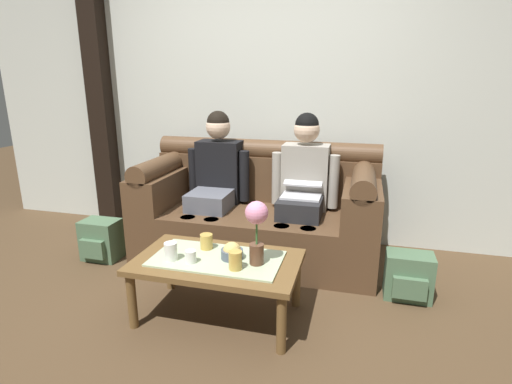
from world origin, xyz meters
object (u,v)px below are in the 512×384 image
(person_left, at_px, (216,178))
(backpack_left, at_px, (101,240))
(couch, at_px, (258,212))
(person_right, at_px, (303,183))
(flower_vase, at_px, (257,224))
(cup_far_left, at_px, (171,251))
(cup_far_center, at_px, (206,241))
(backpack_right, at_px, (408,277))
(cup_near_left, at_px, (191,257))
(coffee_table, at_px, (217,266))
(snack_bowl, at_px, (232,252))
(cup_near_right, at_px, (235,260))

(person_left, height_order, backpack_left, person_left)
(couch, distance_m, backpack_left, 1.35)
(couch, relative_size, person_right, 1.63)
(flower_vase, xyz_separation_m, backpack_left, (-1.51, 0.56, -0.49))
(flower_vase, relative_size, cup_far_left, 3.49)
(backpack_left, bearing_deg, couch, 20.32)
(cup_far_center, distance_m, backpack_right, 1.41)
(flower_vase, height_order, backpack_left, flower_vase)
(cup_near_left, xyz_separation_m, cup_far_center, (0.01, 0.22, 0.01))
(couch, bearing_deg, cup_far_center, -97.25)
(person_left, height_order, coffee_table, person_left)
(person_right, height_order, cup_near_left, person_right)
(cup_far_center, bearing_deg, flower_vase, -19.10)
(person_right, bearing_deg, backpack_left, -164.22)
(flower_vase, bearing_deg, cup_far_left, -170.55)
(cup_far_center, bearing_deg, person_right, 61.07)
(coffee_table, relative_size, snack_bowl, 7.49)
(cup_far_center, height_order, backpack_right, cup_far_center)
(person_left, height_order, cup_far_center, person_left)
(cup_near_left, bearing_deg, cup_near_right, -2.26)
(person_left, height_order, cup_near_right, person_left)
(cup_far_left, bearing_deg, coffee_table, 21.24)
(cup_near_right, xyz_separation_m, cup_far_left, (-0.42, 0.01, 0.00))
(cup_near_right, relative_size, backpack_right, 0.34)
(cup_far_center, relative_size, backpack_left, 0.29)
(person_right, distance_m, cup_far_center, 1.04)
(couch, bearing_deg, person_right, -0.36)
(snack_bowl, xyz_separation_m, cup_near_left, (-0.22, -0.12, -0.00))
(cup_near_right, bearing_deg, backpack_right, 32.71)
(snack_bowl, xyz_separation_m, cup_near_right, (0.06, -0.13, 0.01))
(cup_near_right, relative_size, backpack_left, 0.32)
(backpack_right, bearing_deg, cup_far_center, -161.54)
(cup_near_right, height_order, backpack_right, cup_near_right)
(cup_far_center, height_order, cup_far_left, cup_far_left)
(person_left, bearing_deg, snack_bowl, -64.50)
(person_right, bearing_deg, cup_far_center, -118.93)
(snack_bowl, bearing_deg, backpack_left, 158.42)
(coffee_table, relative_size, cup_near_right, 9.25)
(cup_far_center, bearing_deg, coffee_table, -45.06)
(cup_near_right, relative_size, cup_far_left, 0.99)
(cup_near_left, relative_size, backpack_right, 0.24)
(cup_near_left, distance_m, cup_far_left, 0.13)
(person_left, xyz_separation_m, cup_far_left, (0.12, -1.11, -0.19))
(person_right, bearing_deg, person_left, 179.95)
(person_left, bearing_deg, backpack_right, -16.19)
(person_left, bearing_deg, cup_near_left, -77.26)
(cup_near_right, distance_m, backpack_right, 1.27)
(cup_near_left, bearing_deg, couch, 83.42)
(person_left, height_order, cup_far_left, person_left)
(cup_far_left, bearing_deg, cup_near_left, -1.19)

